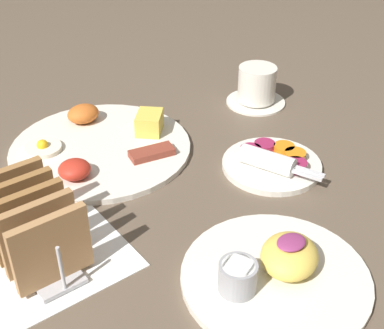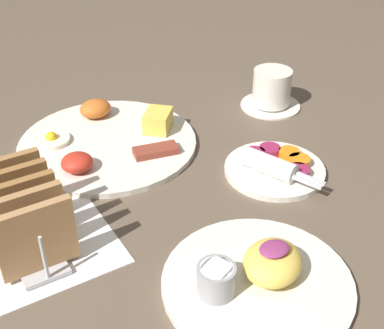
{
  "view_description": "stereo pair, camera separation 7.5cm",
  "coord_description": "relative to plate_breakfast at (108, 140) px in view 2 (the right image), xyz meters",
  "views": [
    {
      "loc": [
        -0.36,
        -0.52,
        0.5
      ],
      "look_at": [
        0.07,
        0.04,
        0.03
      ],
      "focal_mm": 50.0,
      "sensor_mm": 36.0,
      "label": 1
    },
    {
      "loc": [
        -0.3,
        -0.56,
        0.5
      ],
      "look_at": [
        0.07,
        0.04,
        0.03
      ],
      "focal_mm": 50.0,
      "sensor_mm": 36.0,
      "label": 2
    }
  ],
  "objects": [
    {
      "name": "napkin_flat",
      "position": [
        -0.2,
        -0.18,
        -0.01
      ],
      "size": [
        0.22,
        0.22,
        0.0
      ],
      "color": "white",
      "rests_on": "ground_plane"
    },
    {
      "name": "plate_condiments",
      "position": [
        0.2,
        -0.22,
        0.0
      ],
      "size": [
        0.17,
        0.18,
        0.04
      ],
      "color": "silver",
      "rests_on": "ground_plane"
    },
    {
      "name": "plate_foreground",
      "position": [
        0.02,
        -0.41,
        0.01
      ],
      "size": [
        0.24,
        0.24,
        0.06
      ],
      "color": "silver",
      "rests_on": "ground_plane"
    },
    {
      "name": "ground_plane",
      "position": [
        0.01,
        -0.21,
        -0.01
      ],
      "size": [
        3.0,
        3.0,
        0.0
      ],
      "primitive_type": "plane",
      "color": "brown"
    },
    {
      "name": "toast_rack",
      "position": [
        -0.2,
        -0.18,
        0.04
      ],
      "size": [
        0.1,
        0.18,
        0.1
      ],
      "color": "#B7B7BC",
      "rests_on": "ground_plane"
    },
    {
      "name": "coffee_cup",
      "position": [
        0.34,
        -0.03,
        0.03
      ],
      "size": [
        0.12,
        0.12,
        0.08
      ],
      "color": "silver",
      "rests_on": "ground_plane"
    },
    {
      "name": "plate_breakfast",
      "position": [
        0.0,
        0.0,
        0.0
      ],
      "size": [
        0.32,
        0.32,
        0.05
      ],
      "color": "silver",
      "rests_on": "ground_plane"
    }
  ]
}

